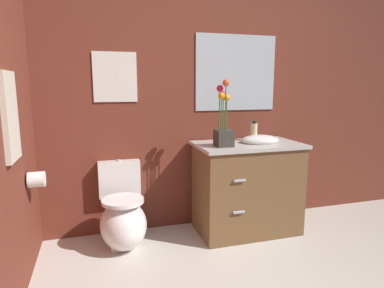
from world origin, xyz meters
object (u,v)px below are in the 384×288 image
flower_vase (224,127)px  wall_mirror (236,73)px  hanging_towel (10,117)px  wall_poster (115,77)px  vanity_cabinet (247,186)px  toilet_paper_roll (37,179)px  soap_bottle (254,132)px  toilet (123,218)px

flower_vase → wall_mirror: (0.27, 0.38, 0.46)m
wall_mirror → hanging_towel: 1.97m
wall_poster → hanging_towel: size_ratio=0.81×
vanity_cabinet → toilet_paper_roll: (-1.72, -0.17, 0.26)m
soap_bottle → toilet: bearing=-176.2°
wall_mirror → hanging_towel: wall_mirror is taller
toilet → soap_bottle: bearing=3.8°
soap_bottle → flower_vase: bearing=-153.2°
hanging_towel → toilet_paper_roll: 0.59m
flower_vase → toilet_paper_roll: bearing=-176.6°
toilet_paper_roll → wall_poster: bearing=37.7°
toilet → flower_vase: (0.85, -0.11, 0.75)m
toilet_paper_roll → vanity_cabinet: bearing=5.6°
toilet → hanging_towel: bearing=-140.7°
soap_bottle → wall_poster: bearing=171.4°
toilet → wall_poster: 1.19m
toilet → wall_poster: bearing=90.0°
flower_vase → hanging_towel: (-1.50, -0.43, 0.16)m
vanity_cabinet → hanging_towel: hanging_towel is taller
wall_poster → vanity_cabinet: bearing=-14.7°
hanging_towel → toilet_paper_roll: hanging_towel is taller
flower_vase → soap_bottle: flower_vase is taller
soap_bottle → wall_poster: size_ratio=0.44×
flower_vase → soap_bottle: size_ratio=3.00×
toilet → soap_bottle: soap_bottle is taller
soap_bottle → wall_poster: wall_poster is taller
flower_vase → hanging_towel: size_ratio=1.07×
toilet → wall_mirror: wall_mirror is taller
wall_poster → hanging_towel: 1.07m
soap_bottle → toilet_paper_roll: soap_bottle is taller
toilet → hanging_towel: (-0.66, -0.54, 0.91)m
flower_vase → soap_bottle: bearing=26.8°
wall_poster → soap_bottle: bearing=-8.6°
vanity_cabinet → wall_poster: (-1.12, 0.29, 0.98)m
toilet → vanity_cabinet: (1.12, -0.03, 0.18)m
flower_vase → soap_bottle: 0.44m
wall_poster → toilet_paper_roll: bearing=-142.3°
flower_vase → hanging_towel: bearing=-164.1°
flower_vase → toilet_paper_roll: size_ratio=5.07×
wall_mirror → hanging_towel: (-1.77, -0.80, -0.29)m
vanity_cabinet → flower_vase: 0.64m
hanging_towel → toilet: bearing=39.3°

